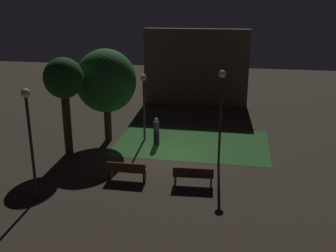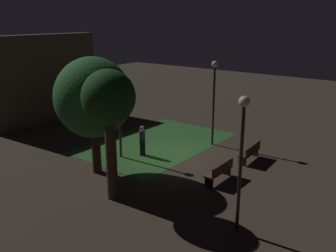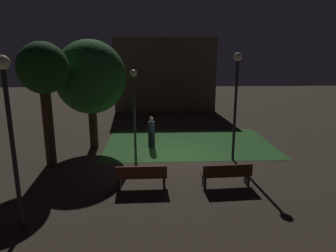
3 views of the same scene
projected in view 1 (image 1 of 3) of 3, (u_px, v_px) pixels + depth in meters
ground_plane at (173, 154)px, 21.23m from camera, size 60.00×60.00×0.00m
grass_lawn at (192, 143)px, 22.91m from camera, size 8.75×5.78×0.01m
bench_front_left at (127, 170)px, 18.04m from camera, size 1.81×0.51×0.88m
bench_lawn_edge at (193, 175)px, 17.50m from camera, size 1.83×0.60×0.88m
tree_right_canopy at (106, 81)px, 22.31m from camera, size 3.45×3.45×5.38m
tree_back_left at (64, 81)px, 20.12m from camera, size 2.04×2.04×5.19m
lamp_post_near_wall at (144, 95)px, 22.67m from camera, size 0.36×0.36×3.91m
lamp_post_plaza_east at (29, 126)px, 15.44m from camera, size 0.36×0.36×4.69m
lamp_post_plaza_west at (221, 102)px, 19.14m from camera, size 0.36×0.36×4.75m
pedestrian at (156, 131)px, 22.40m from camera, size 0.34×0.34×1.61m
building_wall_backdrop at (196, 67)px, 30.71m from camera, size 8.14×0.80×5.91m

